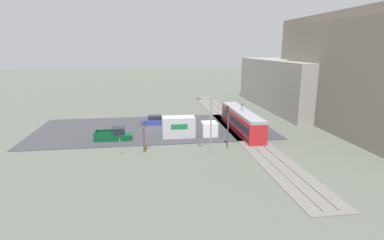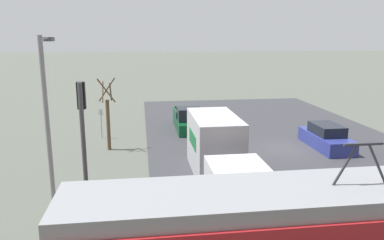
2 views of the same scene
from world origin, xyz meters
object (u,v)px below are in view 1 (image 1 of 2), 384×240
at_px(traffic_light_pole, 228,121).
at_px(street_lamp_near_crossing, 209,121).
at_px(pickup_truck, 114,135).
at_px(sedan_car_0, 155,121).
at_px(light_rail_tram, 242,121).
at_px(box_truck, 186,127).
at_px(street_tree, 144,136).
at_px(no_parking_sign, 120,145).

xyz_separation_m(traffic_light_pole, street_lamp_near_crossing, (1.86, -2.92, 0.58)).
distance_m(pickup_truck, sedan_car_0, 10.57).
distance_m(light_rail_tram, box_truck, 9.58).
distance_m(pickup_truck, street_tree, 7.57).
bearing_deg(sedan_car_0, street_lamp_near_crossing, -157.68).
xyz_separation_m(light_rail_tram, sedan_car_0, (-6.46, -13.99, -1.02)).
relative_size(box_truck, no_parking_sign, 3.85).
xyz_separation_m(street_lamp_near_crossing, no_parking_sign, (-0.96, -11.35, -3.00)).
relative_size(traffic_light_pole, street_tree, 1.22).
xyz_separation_m(pickup_truck, street_tree, (5.90, 4.53, 1.40)).
bearing_deg(no_parking_sign, light_rail_tram, 114.99).
bearing_deg(sedan_car_0, box_truck, -151.10).
bearing_deg(street_tree, light_rail_tram, 116.84).
bearing_deg(pickup_truck, street_tree, 37.49).
bearing_deg(street_lamp_near_crossing, box_truck, -165.44).
xyz_separation_m(box_truck, street_lamp_near_crossing, (7.81, 2.03, 2.81)).
bearing_deg(traffic_light_pole, sedan_car_0, -146.24).
bearing_deg(sedan_car_0, no_parking_sign, 162.72).
bearing_deg(box_truck, street_lamp_near_crossing, 14.56).
bearing_deg(street_tree, box_truck, 133.90).
distance_m(box_truck, street_lamp_near_crossing, 8.55).
height_order(pickup_truck, sedan_car_0, pickup_truck).
distance_m(light_rail_tram, no_parking_sign, 20.65).
height_order(sedan_car_0, street_tree, street_tree).
bearing_deg(pickup_truck, box_truck, 91.00).
relative_size(pickup_truck, traffic_light_pole, 0.91).
distance_m(light_rail_tram, traffic_light_pole, 9.22).
bearing_deg(traffic_light_pole, street_lamp_near_crossing, -57.56).
bearing_deg(street_tree, no_parking_sign, -75.65).
bearing_deg(street_lamp_near_crossing, light_rail_tram, 142.73).
distance_m(sedan_car_0, street_lamp_near_crossing, 17.82).
height_order(sedan_car_0, traffic_light_pole, traffic_light_pole).
height_order(pickup_truck, street_lamp_near_crossing, street_lamp_near_crossing).
xyz_separation_m(light_rail_tram, street_tree, (7.96, -15.73, 0.42)).
bearing_deg(sedan_car_0, light_rail_tram, -114.78).
bearing_deg(no_parking_sign, street_tree, 104.35).
height_order(traffic_light_pole, no_parking_sign, traffic_light_pole).
xyz_separation_m(box_truck, pickup_truck, (0.19, -10.85, -0.75)).
xyz_separation_m(sedan_car_0, no_parking_sign, (15.18, -4.72, 0.60)).
bearing_deg(box_truck, pickup_truck, -89.00).
relative_size(pickup_truck, sedan_car_0, 1.14).
relative_size(light_rail_tram, traffic_light_pole, 2.72).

